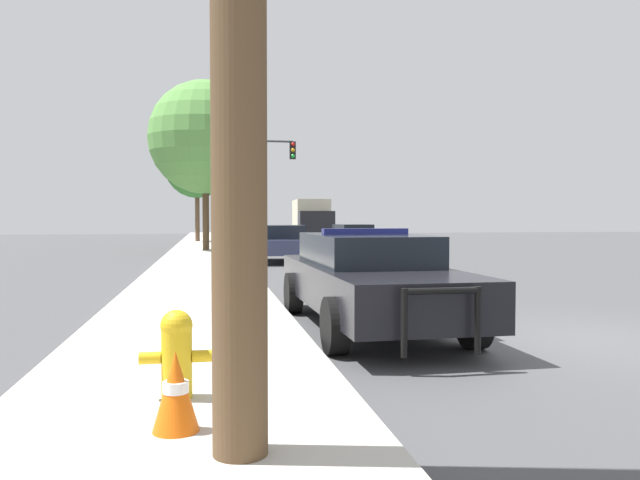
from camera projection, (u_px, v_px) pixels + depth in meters
ground_plane at (576, 340)px, 8.37m from camera, size 110.00×110.00×0.00m
sidewalk_left at (189, 349)px, 7.47m from camera, size 3.00×110.00×0.13m
police_car at (369, 277)px, 9.27m from camera, size 2.09×5.45×1.48m
fire_hydrant at (177, 351)px, 5.21m from camera, size 0.61×0.27×0.75m
traffic_light at (252, 170)px, 31.73m from camera, size 3.76×0.35×5.56m
car_background_oncoming at (354, 236)px, 31.41m from camera, size 2.28×4.12×1.28m
car_background_midblock at (282, 242)px, 22.73m from camera, size 2.10×4.08×1.36m
box_truck at (312, 218)px, 45.16m from camera, size 2.89×7.13×2.92m
tree_sidewalk_mid at (205, 138)px, 28.72m from camera, size 5.22×5.22×7.80m
tree_sidewalk_far at (197, 166)px, 39.15m from camera, size 4.06×4.06×6.78m
traffic_cone at (176, 391)px, 4.41m from camera, size 0.33×0.33×0.57m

